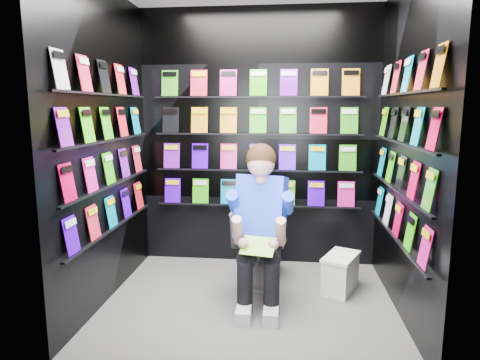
# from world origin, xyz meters

# --- Properties ---
(floor) EXTENTS (2.40, 2.40, 0.00)m
(floor) POSITION_xyz_m (0.00, 0.00, 0.00)
(floor) COLOR #585855
(floor) RESTS_ON ground
(wall_back) EXTENTS (2.40, 0.04, 2.60)m
(wall_back) POSITION_xyz_m (0.00, 1.00, 1.30)
(wall_back) COLOR black
(wall_back) RESTS_ON floor
(wall_front) EXTENTS (2.40, 0.04, 2.60)m
(wall_front) POSITION_xyz_m (0.00, -1.00, 1.30)
(wall_front) COLOR black
(wall_front) RESTS_ON floor
(wall_left) EXTENTS (0.04, 2.00, 2.60)m
(wall_left) POSITION_xyz_m (-1.20, 0.00, 1.30)
(wall_left) COLOR black
(wall_left) RESTS_ON floor
(wall_right) EXTENTS (0.04, 2.00, 2.60)m
(wall_right) POSITION_xyz_m (1.20, 0.00, 1.30)
(wall_right) COLOR black
(wall_right) RESTS_ON floor
(comics_back) EXTENTS (2.10, 0.06, 1.37)m
(comics_back) POSITION_xyz_m (0.00, 0.97, 1.31)
(comics_back) COLOR #DC2642
(comics_back) RESTS_ON wall_back
(comics_left) EXTENTS (0.06, 1.70, 1.37)m
(comics_left) POSITION_xyz_m (-1.17, 0.00, 1.31)
(comics_left) COLOR #DC2642
(comics_left) RESTS_ON wall_left
(comics_right) EXTENTS (0.06, 1.70, 1.37)m
(comics_right) POSITION_xyz_m (1.17, 0.00, 1.31)
(comics_right) COLOR #DC2642
(comics_right) RESTS_ON wall_right
(toilet) EXTENTS (0.57, 0.82, 0.73)m
(toilet) POSITION_xyz_m (0.09, 0.47, 0.37)
(toilet) COLOR white
(toilet) RESTS_ON floor
(longbox) EXTENTS (0.37, 0.46, 0.30)m
(longbox) POSITION_xyz_m (0.79, 0.31, 0.15)
(longbox) COLOR silver
(longbox) RESTS_ON floor
(longbox_lid) EXTENTS (0.39, 0.48, 0.03)m
(longbox_lid) POSITION_xyz_m (0.79, 0.31, 0.32)
(longbox_lid) COLOR silver
(longbox_lid) RESTS_ON longbox
(reader) EXTENTS (0.70, 0.89, 1.46)m
(reader) POSITION_xyz_m (0.09, 0.09, 0.78)
(reader) COLOR #0D30EC
(reader) RESTS_ON toilet
(held_comic) EXTENTS (0.28, 0.20, 0.11)m
(held_comic) POSITION_xyz_m (0.09, -0.26, 0.58)
(held_comic) COLOR green
(held_comic) RESTS_ON reader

